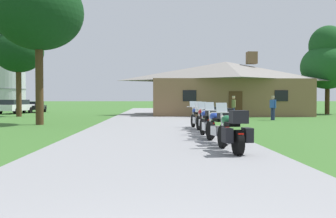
# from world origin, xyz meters

# --- Properties ---
(ground_plane) EXTENTS (500.00, 500.00, 0.00)m
(ground_plane) POSITION_xyz_m (0.00, 20.00, 0.00)
(ground_plane) COLOR #386628
(asphalt_driveway) EXTENTS (6.40, 80.00, 0.06)m
(asphalt_driveway) POSITION_xyz_m (0.00, 18.00, 0.03)
(asphalt_driveway) COLOR gray
(asphalt_driveway) RESTS_ON ground
(motorcycle_green_nearest_to_camera) EXTENTS (0.84, 2.08, 1.30)m
(motorcycle_green_nearest_to_camera) POSITION_xyz_m (2.01, 7.66, 0.61)
(motorcycle_green_nearest_to_camera) COLOR black
(motorcycle_green_nearest_to_camera) RESTS_ON asphalt_driveway
(motorcycle_blue_second_in_row) EXTENTS (0.79, 2.07, 1.30)m
(motorcycle_blue_second_in_row) POSITION_xyz_m (2.03, 9.90, 0.62)
(motorcycle_blue_second_in_row) COLOR black
(motorcycle_blue_second_in_row) RESTS_ON asphalt_driveway
(motorcycle_blue_third_in_row) EXTENTS (0.68, 2.08, 1.30)m
(motorcycle_blue_third_in_row) POSITION_xyz_m (1.96, 11.89, 0.62)
(motorcycle_blue_third_in_row) COLOR black
(motorcycle_blue_third_in_row) RESTS_ON asphalt_driveway
(motorcycle_red_fourth_in_row) EXTENTS (0.76, 2.08, 1.30)m
(motorcycle_red_fourth_in_row) POSITION_xyz_m (2.12, 14.10, 0.62)
(motorcycle_red_fourth_in_row) COLOR black
(motorcycle_red_fourth_in_row) RESTS_ON asphalt_driveway
(motorcycle_blue_farthest_in_row) EXTENTS (0.73, 2.08, 1.30)m
(motorcycle_blue_farthest_in_row) POSITION_xyz_m (2.04, 16.01, 0.62)
(motorcycle_blue_farthest_in_row) COLOR black
(motorcycle_blue_farthest_in_row) RESTS_ON asphalt_driveway
(stone_lodge) EXTENTS (14.17, 9.17, 5.81)m
(stone_lodge) POSITION_xyz_m (6.61, 33.13, 2.52)
(stone_lodge) COLOR brown
(stone_lodge) RESTS_ON ground
(bystander_olive_shirt_near_lodge) EXTENTS (0.34, 0.51, 1.69)m
(bystander_olive_shirt_near_lodge) POSITION_xyz_m (5.77, 25.54, 0.95)
(bystander_olive_shirt_near_lodge) COLOR navy
(bystander_olive_shirt_near_lodge) RESTS_ON ground
(bystander_blue_shirt_beside_signpost) EXTENTS (0.38, 0.48, 1.69)m
(bystander_blue_shirt_beside_signpost) POSITION_xyz_m (8.23, 24.19, 0.95)
(bystander_blue_shirt_beside_signpost) COLOR navy
(bystander_blue_shirt_beside_signpost) RESTS_ON ground
(tree_left_near) EXTENTS (5.03, 5.03, 10.28)m
(tree_left_near) POSITION_xyz_m (-6.53, 19.96, 6.96)
(tree_left_near) COLOR #422D19
(tree_left_near) RESTS_ON ground
(tree_right_of_lodge) EXTENTS (5.12, 5.12, 8.59)m
(tree_right_of_lodge) POSITION_xyz_m (16.88, 34.76, 5.23)
(tree_right_of_lodge) COLOR #422D19
(tree_right_of_lodge) RESTS_ON ground
(tree_left_far) EXTENTS (4.09, 4.09, 8.59)m
(tree_left_far) POSITION_xyz_m (-11.27, 30.35, 5.88)
(tree_left_far) COLOR #422D19
(tree_left_far) RESTS_ON ground
(metal_silo_distant) EXTENTS (4.39, 4.39, 6.57)m
(metal_silo_distant) POSITION_xyz_m (-18.57, 47.68, 3.29)
(metal_silo_distant) COLOR #B2B7BC
(metal_silo_distant) RESTS_ON ground
(parked_white_suv_far_left) EXTENTS (2.55, 4.83, 1.40)m
(parked_white_suv_far_left) POSITION_xyz_m (-13.92, 36.99, 0.78)
(parked_white_suv_far_left) COLOR silver
(parked_white_suv_far_left) RESTS_ON ground
(parked_black_sedan_far_left) EXTENTS (2.25, 4.36, 1.20)m
(parked_black_sedan_far_left) POSITION_xyz_m (-13.06, 40.61, 0.64)
(parked_black_sedan_far_left) COLOR black
(parked_black_sedan_far_left) RESTS_ON ground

